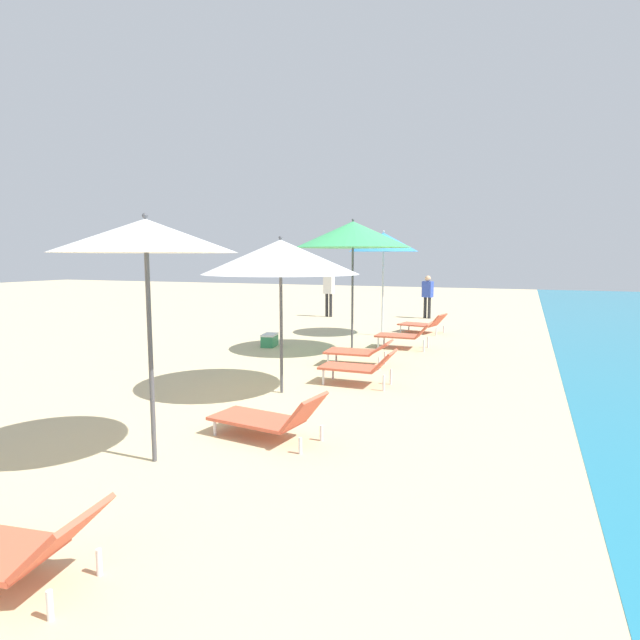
{
  "coord_description": "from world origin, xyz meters",
  "views": [
    {
      "loc": [
        2.44,
        1.95,
        2.16
      ],
      "look_at": [
        -0.36,
        8.92,
        1.25
      ],
      "focal_mm": 28.92,
      "sensor_mm": 36.0,
      "label": 1
    }
  ],
  "objects": [
    {
      "name": "lounger_fourth_shoreside",
      "position": [
        -0.14,
        10.18,
        0.33
      ],
      "size": [
        1.27,
        0.57,
        0.63
      ],
      "rotation": [
        0.0,
        0.0,
        3.14
      ],
      "color": "#D8593F",
      "rests_on": "ground"
    },
    {
      "name": "person_walking_near",
      "position": [
        -0.84,
        20.4,
        0.92
      ],
      "size": [
        0.41,
        0.33,
        1.53
      ],
      "rotation": [
        0.0,
        0.0,
        4.37
      ],
      "color": "#262628",
      "rests_on": "ground"
    },
    {
      "name": "umbrella_third",
      "position": [
        -1.17,
        6.19,
        2.37
      ],
      "size": [
        1.85,
        1.85,
        2.61
      ],
      "color": "#4C4C51",
      "rests_on": "ground"
    },
    {
      "name": "lounger_third_shoreside",
      "position": [
        -0.34,
        7.27,
        0.26
      ],
      "size": [
        1.47,
        0.76,
        0.61
      ],
      "rotation": [
        0.0,
        0.0,
        3.01
      ],
      "color": "#D8593F",
      "rests_on": "ground"
    },
    {
      "name": "umbrella_farthest",
      "position": [
        -1.26,
        15.81,
        2.58
      ],
      "size": [
        1.9,
        1.9,
        2.9
      ],
      "color": "silver",
      "rests_on": "ground"
    },
    {
      "name": "lounger_fifth_shoreside",
      "position": [
        -0.21,
        13.99,
        0.34
      ],
      "size": [
        1.28,
        0.65,
        0.65
      ],
      "rotation": [
        0.0,
        0.0,
        3.15
      ],
      "color": "#D8593F",
      "rests_on": "ground"
    },
    {
      "name": "lounger_fifth_inland",
      "position": [
        -0.62,
        11.69,
        0.31
      ],
      "size": [
        1.34,
        0.75,
        0.53
      ],
      "rotation": [
        0.0,
        0.0,
        3.2
      ],
      "color": "#D8593F",
      "rests_on": "ground"
    },
    {
      "name": "umbrella_fifth",
      "position": [
        -1.19,
        12.94,
        2.67
      ],
      "size": [
        2.59,
        2.59,
        3.02
      ],
      "color": "#4C4C51",
      "rests_on": "ground"
    },
    {
      "name": "lounger_farthest_shoreside",
      "position": [
        -0.29,
        16.75,
        0.28
      ],
      "size": [
        1.4,
        0.94,
        0.58
      ],
      "rotation": [
        0.0,
        0.0,
        2.93
      ],
      "color": "#D8593F",
      "rests_on": "ground"
    },
    {
      "name": "cooler_box",
      "position": [
        -3.35,
        13.04,
        0.16
      ],
      "size": [
        0.41,
        0.59,
        0.31
      ],
      "color": "#338C59",
      "rests_on": "ground"
    },
    {
      "name": "person_walking_mid",
      "position": [
        -4.29,
        19.55,
        1.05
      ],
      "size": [
        0.39,
        0.28,
        1.72
      ],
      "rotation": [
        0.0,
        0.0,
        1.41
      ],
      "color": "#262628",
      "rests_on": "ground"
    },
    {
      "name": "umbrella_fourth",
      "position": [
        -1.15,
        9.23,
        2.17
      ],
      "size": [
        2.47,
        2.47,
        2.5
      ],
      "color": "#4C4C51",
      "rests_on": "ground"
    }
  ]
}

